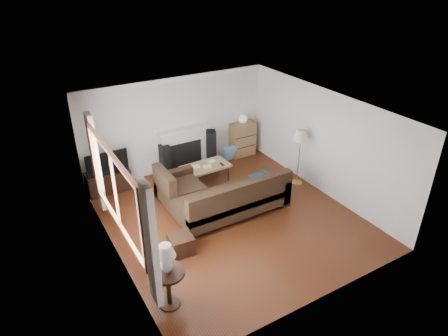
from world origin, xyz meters
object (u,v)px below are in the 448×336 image
tv_stand (109,181)px  side_table (169,288)px  floor_lamp (299,157)px  sectional_sofa (232,197)px  coffee_table (206,174)px  bookshelf (242,139)px

tv_stand → side_table: side_table is taller
floor_lamp → sectional_sofa: bearing=-171.3°
floor_lamp → coffee_table: bearing=147.6°
tv_stand → side_table: (-0.19, -4.09, 0.10)m
tv_stand → sectional_sofa: bearing=-48.9°
tv_stand → floor_lamp: floor_lamp is taller
tv_stand → coffee_table: size_ratio=0.87×
coffee_table → floor_lamp: bearing=-34.2°
bookshelf → side_table: (-4.07, -4.13, -0.14)m
tv_stand → bookshelf: bearing=0.6°
bookshelf → floor_lamp: 2.11m
side_table → tv_stand: bearing=87.3°
tv_stand → sectional_sofa: 3.14m
tv_stand → side_table: bearing=-92.7°
floor_lamp → side_table: bearing=-154.8°
coffee_table → floor_lamp: size_ratio=0.82×
sectional_sofa → side_table: (-2.25, -1.73, -0.09)m
bookshelf → coffee_table: (-1.64, -0.85, -0.26)m
tv_stand → sectional_sofa: sectional_sofa is taller
sectional_sofa → coffee_table: (0.18, 1.56, -0.21)m
bookshelf → coffee_table: bookshelf is taller
tv_stand → sectional_sofa: (2.06, -2.36, 0.19)m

